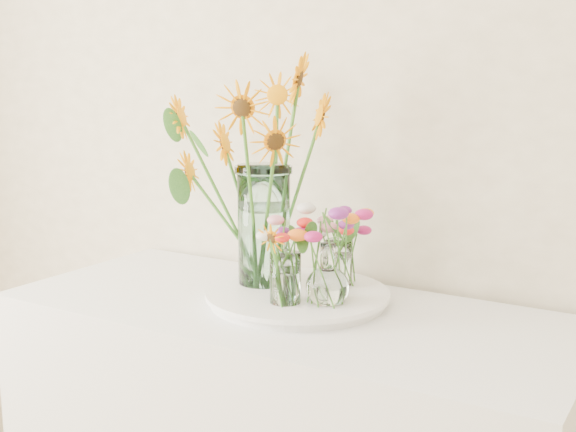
# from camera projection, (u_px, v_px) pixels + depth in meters

# --- Properties ---
(tray) EXTENTS (0.43, 0.43, 0.02)m
(tray) POSITION_uv_depth(u_px,v_px,m) (298.00, 298.00, 1.78)
(tray) COLOR white
(tray) RESTS_ON counter
(mason_jar) EXTENTS (0.17, 0.17, 0.31)m
(mason_jar) POSITION_uv_depth(u_px,v_px,m) (264.00, 225.00, 1.83)
(mason_jar) COLOR #B3E8D8
(mason_jar) RESTS_ON tray
(sunflower_bouquet) EXTENTS (1.08, 1.08, 0.58)m
(sunflower_bouquet) POSITION_uv_depth(u_px,v_px,m) (264.00, 173.00, 1.80)
(sunflower_bouquet) COLOR #FF9905
(sunflower_bouquet) RESTS_ON tray
(small_vase_a) EXTENTS (0.09, 0.09, 0.12)m
(small_vase_a) POSITION_uv_depth(u_px,v_px,m) (285.00, 279.00, 1.67)
(small_vase_a) COLOR white
(small_vase_a) RESTS_ON tray
(wildflower_posy_a) EXTENTS (0.17, 0.17, 0.21)m
(wildflower_posy_a) POSITION_uv_depth(u_px,v_px,m) (285.00, 260.00, 1.67)
(wildflower_posy_a) COLOR orange
(wildflower_posy_a) RESTS_ON tray
(small_vase_b) EXTENTS (0.13, 0.13, 0.15)m
(small_vase_b) POSITION_uv_depth(u_px,v_px,m) (328.00, 274.00, 1.67)
(small_vase_b) COLOR white
(small_vase_b) RESTS_ON tray
(wildflower_posy_b) EXTENTS (0.23, 0.23, 0.24)m
(wildflower_posy_b) POSITION_uv_depth(u_px,v_px,m) (328.00, 255.00, 1.66)
(wildflower_posy_b) COLOR orange
(wildflower_posy_b) RESTS_ON tray
(small_vase_c) EXTENTS (0.09, 0.09, 0.12)m
(small_vase_c) POSITION_uv_depth(u_px,v_px,m) (339.00, 263.00, 1.83)
(small_vase_c) COLOR white
(small_vase_c) RESTS_ON tray
(wildflower_posy_c) EXTENTS (0.20, 0.20, 0.21)m
(wildflower_posy_c) POSITION_uv_depth(u_px,v_px,m) (339.00, 246.00, 1.82)
(wildflower_posy_c) COLOR orange
(wildflower_posy_c) RESTS_ON tray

